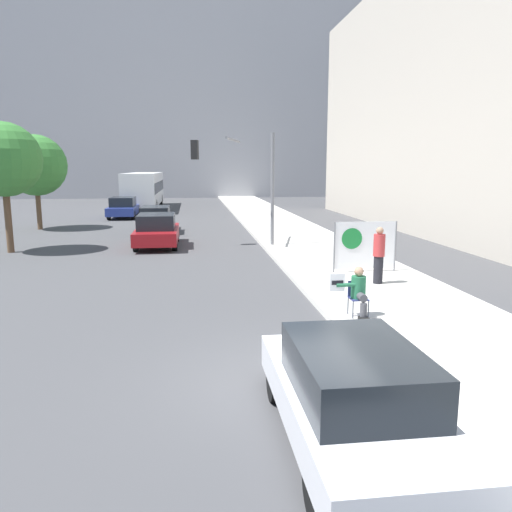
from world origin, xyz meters
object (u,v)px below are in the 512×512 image
parked_car_curbside (352,395)px  city_bus_on_road (144,188)px  car_on_road_nearest (157,230)px  jogger_on_sidewalk (379,255)px  car_on_road_distant (123,207)px  traffic_light_pole (240,168)px  car_on_road_midblock (156,220)px  street_tree_near_curb (3,160)px  protest_banner (365,245)px  street_tree_midblock (35,165)px  seated_protester (359,291)px

parked_car_curbside → city_bus_on_road: city_bus_on_road is taller
car_on_road_nearest → parked_car_curbside: bearing=-78.2°
jogger_on_sidewalk → car_on_road_distant: size_ratio=0.37×
traffic_light_pole → car_on_road_midblock: (-4.16, 5.78, -2.82)m
parked_car_curbside → car_on_road_midblock: 22.58m
parked_car_curbside → car_on_road_distant: size_ratio=0.94×
traffic_light_pole → car_on_road_nearest: traffic_light_pole is taller
car_on_road_midblock → city_bus_on_road: city_bus_on_road is taller
car_on_road_distant → street_tree_near_curb: (-2.84, -14.59, 3.16)m
protest_banner → street_tree_midblock: (-14.50, 14.75, 2.64)m
seated_protester → car_on_road_distant: (-8.67, 26.01, -0.04)m
car_on_road_nearest → city_bus_on_road: city_bus_on_road is taller
protest_banner → car_on_road_midblock: 14.52m
car_on_road_nearest → car_on_road_distant: 14.16m
protest_banner → car_on_road_nearest: (-7.25, 7.34, -0.31)m
protest_banner → jogger_on_sidewalk: bearing=-95.4°
car_on_road_midblock → street_tree_near_curb: bearing=-134.5°
car_on_road_nearest → street_tree_near_curb: (-6.12, -0.82, 3.15)m
parked_car_curbside → car_on_road_nearest: (-3.61, 17.22, 0.05)m
street_tree_near_curb → car_on_road_midblock: bearing=45.5°
protest_banner → street_tree_near_curb: size_ratio=0.39×
parked_car_curbside → car_on_road_nearest: size_ratio=0.99×
jogger_on_sidewalk → street_tree_midblock: bearing=-72.3°
jogger_on_sidewalk → car_on_road_distant: bearing=-88.9°
seated_protester → car_on_road_nearest: 13.37m
seated_protester → protest_banner: 5.25m
jogger_on_sidewalk → street_tree_midblock: street_tree_midblock is taller
traffic_light_pole → parked_car_curbside: 16.69m
protest_banner → traffic_light_pole: size_ratio=0.44×
seated_protester → car_on_road_distant: 27.42m
parked_car_curbside → city_bus_on_road: bearing=98.9°
car_on_road_midblock → city_bus_on_road: bearing=97.1°
jogger_on_sidewalk → traffic_light_pole: 9.26m
jogger_on_sidewalk → protest_banner: size_ratio=0.79×
traffic_light_pole → parked_car_curbside: (-0.17, -16.45, -2.85)m
car_on_road_nearest → car_on_road_midblock: 5.02m
car_on_road_midblock → car_on_road_nearest: bearing=-85.6°
seated_protester → street_tree_near_curb: street_tree_near_curb is taller
protest_banner → street_tree_near_curb: bearing=154.0°
protest_banner → car_on_road_distant: protest_banner is taller
street_tree_midblock → seated_protester: bearing=-57.3°
seated_protester → city_bus_on_road: 34.88m
traffic_light_pole → jogger_on_sidewalk: bearing=-68.2°
parked_car_curbside → car_on_road_distant: 31.75m
parked_car_curbside → street_tree_near_curb: 19.33m
seated_protester → car_on_road_midblock: car_on_road_midblock is taller
car_on_road_midblock → city_bus_on_road: size_ratio=0.37×
car_on_road_nearest → protest_banner: bearing=-45.4°
traffic_light_pole → seated_protester: bearing=-82.0°
protest_banner → car_on_road_nearest: protest_banner is taller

